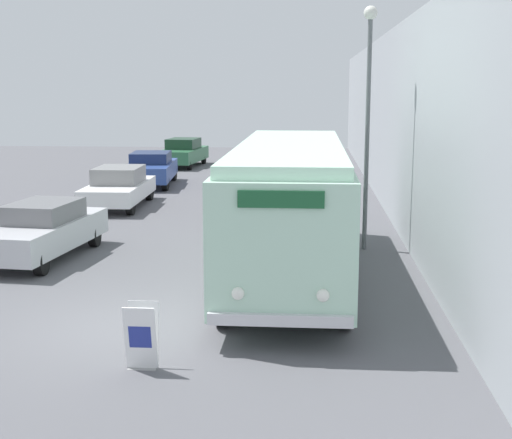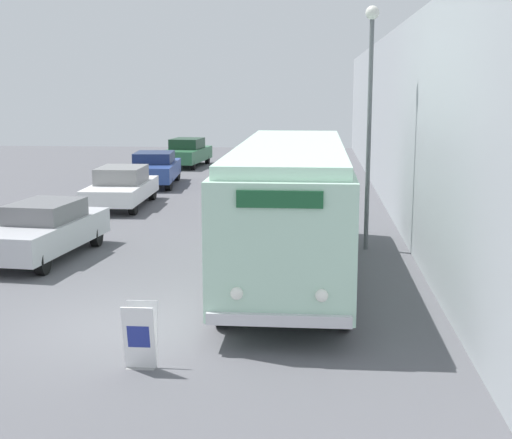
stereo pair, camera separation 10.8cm
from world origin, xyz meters
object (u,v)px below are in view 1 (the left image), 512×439
Objects in this scene: parked_car_near at (43,230)px; streetlamp at (368,95)px; sign_board at (142,337)px; parked_car_far at (151,168)px; vintage_bus at (290,201)px; parked_car_mid at (119,187)px; parked_car_distant at (183,153)px.

streetlamp is at bearing 17.63° from parked_car_near.
sign_board is 0.22× the size of parked_car_near.
sign_board is 10.37m from streetlamp.
streetlamp is 1.32× the size of parked_car_far.
vintage_bus is at bearing -4.03° from parked_car_near.
parked_car_mid is at bearing 143.36° from streetlamp.
parked_car_distant is (-0.26, 21.87, 0.03)m from parked_car_near.
streetlamp is 9.20m from parked_car_near.
sign_board is 8.25m from parked_car_near.
vintage_bus is 9.95× the size of sign_board.
parked_car_mid is (-8.57, 6.37, -3.43)m from streetlamp.
streetlamp is 22.17m from parked_car_distant.
parked_car_distant is at bearing 106.17° from vintage_bus.
parked_car_near is at bearing -90.17° from parked_car_mid.
parked_car_far is at bearing 102.29° from sign_board.
parked_car_near is at bearing 170.03° from vintage_bus.
vintage_bus is 2.19× the size of parked_car_mid.
parked_car_far is at bearing 125.33° from streetlamp.
parked_car_distant is (-0.05, 13.76, 0.03)m from parked_car_mid.
parked_car_distant reaches higher than parked_car_mid.
streetlamp is at bearing -61.68° from parked_car_distant.
vintage_bus is 2.14× the size of parked_car_far.
vintage_bus is 4.23m from streetlamp.
parked_car_mid reaches higher than parked_car_near.
parked_car_distant is at bearing 113.19° from streetlamp.
vintage_bus reaches higher than sign_board.
vintage_bus is at bearing -124.47° from streetlamp.
parked_car_mid is 1.00× the size of parked_car_distant.
vintage_bus reaches higher than parked_car_distant.
parked_car_near is at bearing -93.64° from parked_car_far.
parked_car_mid is (-4.47, 15.16, 0.24)m from sign_board.
vintage_bus is 2.19× the size of parked_car_distant.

